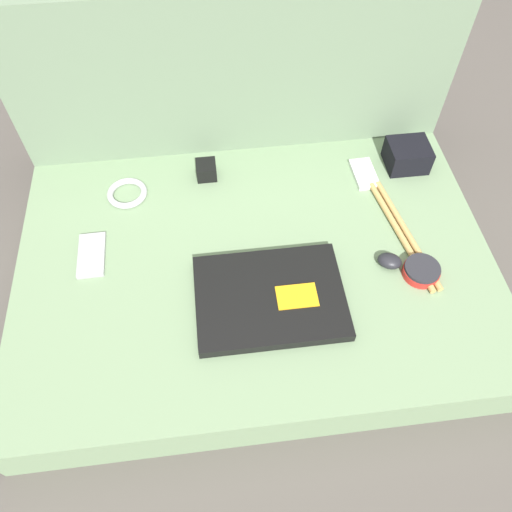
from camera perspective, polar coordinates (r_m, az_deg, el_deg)
ground_plane at (r=1.29m, az=0.00°, el=-3.74°), size 8.00×8.00×0.00m
couch_seat at (r=1.24m, az=0.00°, el=-2.22°), size 1.13×0.77×0.12m
couch_backrest at (r=1.42m, az=-2.53°, el=19.52°), size 1.13×0.20×0.57m
laptop at (r=1.11m, az=1.64°, el=-4.75°), size 0.33×0.25×0.03m
computer_mouse at (r=1.21m, az=15.01°, el=-0.55°), size 0.07×0.06×0.03m
speaker_puck at (r=1.21m, az=18.39°, el=-1.61°), size 0.09×0.09×0.03m
phone_silver at (r=1.25m, az=-18.27°, el=0.12°), size 0.06×0.13×0.01m
phone_black at (r=1.39m, az=12.27°, el=9.18°), size 0.06×0.11×0.01m
camera_pouch at (r=1.43m, az=16.91°, el=10.96°), size 0.11×0.10×0.07m
charger_brick at (r=1.36m, az=-5.69°, el=9.77°), size 0.05×0.06×0.04m
cable_coil at (r=1.35m, az=-14.51°, el=6.97°), size 0.10×0.10×0.02m
drumstick_pair at (r=1.28m, az=16.48°, el=2.50°), size 0.09×0.35×0.02m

